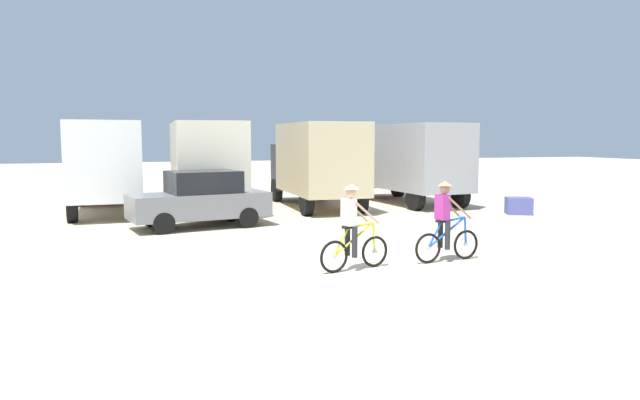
% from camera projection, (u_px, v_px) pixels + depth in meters
% --- Properties ---
extents(ground_plane, '(120.00, 120.00, 0.00)m').
position_uv_depth(ground_plane, '(363.00, 269.00, 12.45)').
color(ground_plane, beige).
extents(box_truck_avon_van, '(2.52, 6.80, 3.35)m').
position_uv_depth(box_truck_avon_van, '(104.00, 163.00, 21.57)').
color(box_truck_avon_van, white).
rests_on(box_truck_avon_van, ground).
extents(box_truck_cream_rv, '(2.58, 6.82, 3.35)m').
position_uv_depth(box_truck_cream_rv, '(205.00, 162.00, 22.20)').
color(box_truck_cream_rv, beige).
rests_on(box_truck_cream_rv, ground).
extents(box_truck_tan_camper, '(2.58, 6.82, 3.35)m').
position_uv_depth(box_truck_tan_camper, '(316.00, 161.00, 23.23)').
color(box_truck_tan_camper, '#CCB78E').
rests_on(box_truck_tan_camper, ground).
extents(box_truck_grey_hauler, '(2.74, 6.87, 3.35)m').
position_uv_depth(box_truck_grey_hauler, '(409.00, 159.00, 24.79)').
color(box_truck_grey_hauler, '#9E9EA3').
rests_on(box_truck_grey_hauler, ground).
extents(sedan_parked, '(4.44, 2.47, 1.76)m').
position_uv_depth(sedan_parked, '(200.00, 199.00, 18.16)').
color(sedan_parked, slate).
rests_on(sedan_parked, ground).
extents(cyclist_orange_shirt, '(1.69, 0.60, 1.82)m').
position_uv_depth(cyclist_orange_shirt, '(353.00, 231.00, 12.21)').
color(cyclist_orange_shirt, black).
rests_on(cyclist_orange_shirt, ground).
extents(cyclist_cowboy_hat, '(1.72, 0.52, 1.82)m').
position_uv_depth(cyclist_cowboy_hat, '(446.00, 224.00, 13.09)').
color(cyclist_cowboy_hat, black).
rests_on(cyclist_cowboy_hat, ground).
extents(supply_crate, '(1.13, 1.07, 0.62)m').
position_uv_depth(supply_crate, '(519.00, 206.00, 21.37)').
color(supply_crate, '#4C5199').
rests_on(supply_crate, ground).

